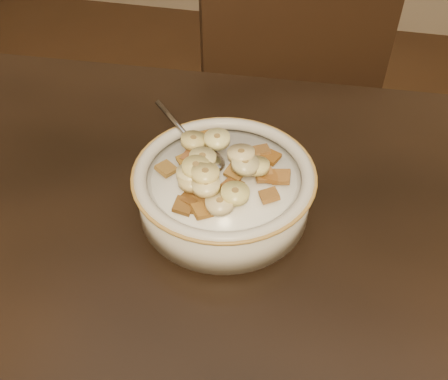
% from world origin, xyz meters
% --- Properties ---
extents(table, '(1.44, 0.96, 0.04)m').
position_xyz_m(table, '(0.00, 0.00, 0.73)').
color(table, black).
rests_on(table, floor).
extents(chair, '(0.51, 0.51, 0.88)m').
position_xyz_m(chair, '(-0.07, 0.47, 0.44)').
color(chair, black).
rests_on(chair, floor).
extents(cereal_bowl, '(0.21, 0.21, 0.05)m').
position_xyz_m(cereal_bowl, '(-0.11, 0.14, 0.77)').
color(cereal_bowl, '#BBB1A2').
rests_on(cereal_bowl, table).
extents(milk, '(0.17, 0.17, 0.00)m').
position_xyz_m(milk, '(-0.11, 0.14, 0.80)').
color(milk, white).
rests_on(milk, cereal_bowl).
extents(spoon, '(0.06, 0.06, 0.01)m').
position_xyz_m(spoon, '(-0.13, 0.16, 0.80)').
color(spoon, gray).
rests_on(spoon, cereal_bowl).
extents(cereal_square_0, '(0.03, 0.03, 0.01)m').
position_xyz_m(cereal_square_0, '(-0.09, 0.13, 0.82)').
color(cereal_square_0, '#925F27').
rests_on(cereal_square_0, milk).
extents(cereal_square_1, '(0.03, 0.03, 0.01)m').
position_xyz_m(cereal_square_1, '(-0.09, 0.10, 0.81)').
color(cereal_square_1, brown).
rests_on(cereal_square_1, milk).
extents(cereal_square_2, '(0.03, 0.03, 0.01)m').
position_xyz_m(cereal_square_2, '(-0.14, 0.13, 0.82)').
color(cereal_square_2, brown).
rests_on(cereal_square_2, milk).
extents(cereal_square_3, '(0.03, 0.03, 0.01)m').
position_xyz_m(cereal_square_3, '(-0.15, 0.16, 0.81)').
color(cereal_square_3, brown).
rests_on(cereal_square_3, milk).
extents(cereal_square_4, '(0.03, 0.03, 0.01)m').
position_xyz_m(cereal_square_4, '(-0.06, 0.14, 0.81)').
color(cereal_square_4, brown).
rests_on(cereal_square_4, milk).
extents(cereal_square_5, '(0.03, 0.03, 0.01)m').
position_xyz_m(cereal_square_5, '(-0.15, 0.19, 0.81)').
color(cereal_square_5, brown).
rests_on(cereal_square_5, milk).
extents(cereal_square_6, '(0.03, 0.03, 0.01)m').
position_xyz_m(cereal_square_6, '(-0.06, 0.18, 0.81)').
color(cereal_square_6, '#623412').
rests_on(cereal_square_6, milk).
extents(cereal_square_7, '(0.03, 0.03, 0.01)m').
position_xyz_m(cereal_square_7, '(-0.13, 0.09, 0.81)').
color(cereal_square_7, brown).
rests_on(cereal_square_7, milk).
extents(cereal_square_8, '(0.02, 0.02, 0.01)m').
position_xyz_m(cereal_square_8, '(-0.05, 0.14, 0.81)').
color(cereal_square_8, brown).
rests_on(cereal_square_8, milk).
extents(cereal_square_9, '(0.03, 0.03, 0.01)m').
position_xyz_m(cereal_square_9, '(-0.09, 0.11, 0.81)').
color(cereal_square_9, brown).
rests_on(cereal_square_9, milk).
extents(cereal_square_10, '(0.03, 0.03, 0.01)m').
position_xyz_m(cereal_square_10, '(-0.16, 0.15, 0.81)').
color(cereal_square_10, brown).
rests_on(cereal_square_10, milk).
extents(cereal_square_11, '(0.03, 0.03, 0.01)m').
position_xyz_m(cereal_square_11, '(-0.12, 0.07, 0.81)').
color(cereal_square_11, '#895E1B').
rests_on(cereal_square_11, milk).
extents(cereal_square_12, '(0.03, 0.03, 0.01)m').
position_xyz_m(cereal_square_12, '(-0.05, 0.11, 0.81)').
color(cereal_square_12, olive).
rests_on(cereal_square_12, milk).
extents(cereal_square_13, '(0.03, 0.03, 0.01)m').
position_xyz_m(cereal_square_13, '(-0.07, 0.19, 0.81)').
color(cereal_square_13, brown).
rests_on(cereal_square_13, milk).
extents(cereal_square_14, '(0.03, 0.03, 0.01)m').
position_xyz_m(cereal_square_14, '(-0.17, 0.13, 0.81)').
color(cereal_square_14, olive).
rests_on(cereal_square_14, milk).
extents(cereal_square_15, '(0.02, 0.02, 0.01)m').
position_xyz_m(cereal_square_15, '(-0.08, 0.16, 0.81)').
color(cereal_square_15, brown).
rests_on(cereal_square_15, milk).
extents(cereal_square_16, '(0.02, 0.02, 0.01)m').
position_xyz_m(cereal_square_16, '(-0.04, 0.14, 0.81)').
color(cereal_square_16, '#956326').
rests_on(cereal_square_16, milk).
extents(cereal_square_17, '(0.02, 0.02, 0.01)m').
position_xyz_m(cereal_square_17, '(-0.12, 0.08, 0.81)').
color(cereal_square_17, brown).
rests_on(cereal_square_17, milk).
extents(cereal_square_18, '(0.03, 0.03, 0.01)m').
position_xyz_m(cereal_square_18, '(-0.13, 0.20, 0.81)').
color(cereal_square_18, brown).
rests_on(cereal_square_18, milk).
extents(cereal_square_19, '(0.02, 0.02, 0.01)m').
position_xyz_m(cereal_square_19, '(-0.14, 0.08, 0.81)').
color(cereal_square_19, brown).
rests_on(cereal_square_19, milk).
extents(cereal_square_20, '(0.03, 0.03, 0.01)m').
position_xyz_m(cereal_square_20, '(-0.14, 0.20, 0.81)').
color(cereal_square_20, brown).
rests_on(cereal_square_20, milk).
extents(banana_slice_0, '(0.04, 0.04, 0.02)m').
position_xyz_m(banana_slice_0, '(-0.07, 0.14, 0.82)').
color(banana_slice_0, '#F4D77B').
rests_on(banana_slice_0, milk).
extents(banana_slice_1, '(0.04, 0.04, 0.01)m').
position_xyz_m(banana_slice_1, '(-0.15, 0.17, 0.82)').
color(banana_slice_1, tan).
rests_on(banana_slice_1, milk).
extents(banana_slice_2, '(0.04, 0.04, 0.01)m').
position_xyz_m(banana_slice_2, '(-0.08, 0.13, 0.83)').
color(banana_slice_2, '#CCBB85').
rests_on(banana_slice_2, milk).
extents(banana_slice_3, '(0.04, 0.04, 0.01)m').
position_xyz_m(banana_slice_3, '(-0.10, 0.08, 0.82)').
color(banana_slice_3, '#D0BA87').
rests_on(banana_slice_3, milk).
extents(banana_slice_4, '(0.03, 0.03, 0.01)m').
position_xyz_m(banana_slice_4, '(-0.12, 0.10, 0.82)').
color(banana_slice_4, '#F8E090').
rests_on(banana_slice_4, milk).
extents(banana_slice_5, '(0.04, 0.04, 0.01)m').
position_xyz_m(banana_slice_5, '(-0.09, 0.14, 0.84)').
color(banana_slice_5, '#F6D690').
rests_on(banana_slice_5, milk).
extents(banana_slice_6, '(0.03, 0.03, 0.01)m').
position_xyz_m(banana_slice_6, '(-0.14, 0.11, 0.82)').
color(banana_slice_6, beige).
rests_on(banana_slice_6, milk).
extents(banana_slice_7, '(0.04, 0.04, 0.01)m').
position_xyz_m(banana_slice_7, '(-0.12, 0.18, 0.83)').
color(banana_slice_7, '#E9DA83').
rests_on(banana_slice_7, milk).
extents(banana_slice_8, '(0.04, 0.04, 0.01)m').
position_xyz_m(banana_slice_8, '(-0.13, 0.12, 0.83)').
color(banana_slice_8, '#D2C679').
rests_on(banana_slice_8, milk).
extents(banana_slice_9, '(0.03, 0.03, 0.01)m').
position_xyz_m(banana_slice_9, '(-0.13, 0.14, 0.83)').
color(banana_slice_9, '#F2E59D').
rests_on(banana_slice_9, milk).
extents(banana_slice_10, '(0.04, 0.04, 0.01)m').
position_xyz_m(banana_slice_10, '(-0.08, 0.09, 0.82)').
color(banana_slice_10, '#D2C37A').
rests_on(banana_slice_10, milk).
extents(banana_slice_11, '(0.03, 0.03, 0.01)m').
position_xyz_m(banana_slice_11, '(-0.12, 0.11, 0.83)').
color(banana_slice_11, '#F9E381').
rests_on(banana_slice_11, milk).
extents(banana_slice_12, '(0.04, 0.04, 0.01)m').
position_xyz_m(banana_slice_12, '(-0.13, 0.10, 0.82)').
color(banana_slice_12, tan).
rests_on(banana_slice_12, milk).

